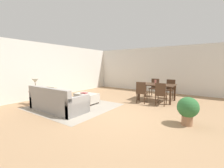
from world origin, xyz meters
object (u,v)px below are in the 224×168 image
Objects in this scene: table_lamp at (35,81)px; dining_chair_far_right at (170,88)px; dining_chair_near_left at (141,91)px; book_on_ottoman at (84,93)px; dining_chair_far_left at (154,87)px; vase_centerpiece at (155,82)px; dining_table at (157,86)px; ottoman_table at (87,98)px; potted_plant at (188,109)px; dining_chair_near_right at (161,93)px; couch at (57,102)px; side_table at (36,94)px.

dining_chair_far_right is at bearing 45.42° from table_lamp.
book_on_ottoman is (-2.02, -1.36, -0.08)m from dining_chair_near_left.
dining_chair_far_left is 4.79× the size of vase_centerpiece.
book_on_ottoman is (-2.40, -2.21, -0.23)m from dining_table.
ottoman_table is 3.80× the size of book_on_ottoman.
dining_chair_near_left reaches higher than book_on_ottoman.
dining_chair_near_left is 4.79× the size of vase_centerpiece.
potted_plant is at bearing -55.94° from dining_table.
book_on_ottoman is 3.99m from potted_plant.
table_lamp reaches higher than dining_chair_near_right.
vase_centerpiece is at bearing -69.56° from dining_chair_far_left.
vase_centerpiece is 3.26m from book_on_ottoman.
table_lamp is 5.59m from dining_chair_far_left.
dining_chair_near_right reaches higher than potted_plant.
couch is at bearing 0.01° from table_lamp.
side_table is 5.06m from dining_chair_near_right.
side_table reaches higher than book_on_ottoman.
couch is at bearing -95.81° from ottoman_table.
dining_chair_far_left is (-0.01, 1.71, 0.00)m from dining_chair_near_left.
side_table is at bearing -138.38° from book_on_ottoman.
dining_table is 1.66× the size of dining_chair_near_right.
book_on_ottoman is (-2.01, -3.07, -0.08)m from dining_chair_far_left.
couch is 2.39× the size of dining_chair_far_right.
dining_table is 1.66× the size of dining_chair_near_left.
couch is 2.39× the size of dining_chair_near_left.
table_lamp is 2.01m from book_on_ottoman.
dining_table is 1.66× the size of dining_chair_far_left.
table_lamp is 5.18m from vase_centerpiece.
book_on_ottoman is at bearing -123.17° from dining_chair_far_left.
dining_table is at bearing 55.02° from couch.
vase_centerpiece is at bearing 44.72° from ottoman_table.
table_lamp reaches higher than dining_table.
dining_chair_far_right is 4.13m from book_on_ottoman.
vase_centerpiece is (2.23, 2.21, 0.62)m from ottoman_table.
table_lamp is at bearing -167.94° from potted_plant.
dining_chair_far_right is (0.79, -0.05, 0.00)m from dining_chair_far_left.
dining_chair_far_right reaches higher than side_table.
dining_chair_near_right is at bearing -64.02° from dining_chair_far_left.
ottoman_table is 3.06m from dining_chair_near_right.
dining_chair_near_right is at bearing 32.27° from side_table.
book_on_ottoman is (-0.08, -0.06, 0.20)m from ottoman_table.
dining_chair_far_right reaches higher than potted_plant.
dining_chair_far_left is (-0.39, 0.86, -0.15)m from dining_table.
vase_centerpiece is (3.76, 3.55, -0.11)m from table_lamp.
table_lamp is at bearing -128.43° from dining_chair_far_left.
ottoman_table is 4.04m from dining_chair_far_right.
dining_table reaches higher than ottoman_table.
dining_chair_far_left is at bearing 110.44° from vase_centerpiece.
dining_table is at bearing 42.98° from ottoman_table.
couch is 1.45× the size of dining_table.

